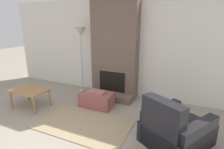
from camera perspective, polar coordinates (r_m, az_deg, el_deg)
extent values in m
cube|color=silver|center=(4.85, 1.87, 8.72)|extent=(7.21, 0.06, 2.60)
cube|color=brown|center=(4.66, 0.89, 8.43)|extent=(1.25, 0.35, 2.60)
cube|color=brown|center=(4.68, -0.89, -7.07)|extent=(1.25, 0.35, 0.16)
cube|color=black|center=(4.70, -0.03, -2.36)|extent=(0.73, 0.02, 0.55)
cube|color=#8C4C47|center=(4.25, -5.04, -8.20)|extent=(0.78, 0.44, 0.35)
cube|color=#A56660|center=(4.17, -5.11, -5.67)|extent=(0.43, 0.24, 0.05)
cube|color=black|center=(3.25, 20.30, -17.43)|extent=(1.24, 1.30, 0.36)
cube|color=black|center=(2.84, 15.88, -16.22)|extent=(0.69, 0.53, 0.87)
cube|color=black|center=(3.06, 25.94, -18.43)|extent=(0.60, 0.86, 0.54)
cube|color=black|center=(3.38, 15.61, -13.90)|extent=(0.60, 0.86, 0.54)
cube|color=#9E7042|center=(4.55, -25.31, -4.71)|extent=(0.82, 0.55, 0.04)
cylinder|color=#9E7042|center=(4.78, -30.05, -7.28)|extent=(0.04, 0.04, 0.41)
cylinder|color=#9E7042|center=(4.23, -24.05, -9.40)|extent=(0.04, 0.04, 0.41)
cylinder|color=#9E7042|center=(5.04, -25.75, -5.53)|extent=(0.04, 0.04, 0.41)
cylinder|color=#9E7042|center=(4.52, -19.61, -7.25)|extent=(0.04, 0.04, 0.41)
cylinder|color=#ADADB2|center=(5.35, -9.40, -5.09)|extent=(0.22, 0.22, 0.02)
cylinder|color=#ADADB2|center=(5.11, -9.81, 3.44)|extent=(0.03, 0.03, 1.61)
cone|color=beige|center=(4.99, -10.33, 13.75)|extent=(0.32, 0.32, 0.23)
cube|color=#9E8966|center=(3.68, -9.18, -15.59)|extent=(1.85, 1.12, 0.01)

